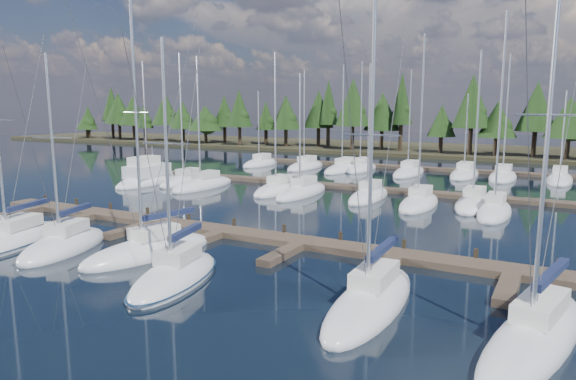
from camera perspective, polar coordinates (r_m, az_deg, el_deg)
The scene contains 13 objects.
ground at distance 45.26m, azimuth 1.89°, elevation -1.64°, with size 260.00×260.00×0.00m, color black.
far_shore at distance 102.03m, azimuth 17.25°, elevation 4.24°, with size 220.00×30.00×0.60m, color #302D1B.
main_dock at distance 34.65m, azimuth -7.57°, elevation -4.79°, with size 44.00×6.13×0.90m.
back_docks at distance 63.12m, azimuth 9.90°, elevation 1.54°, with size 50.00×21.80×0.40m.
front_sailboat_1 at distance 36.58m, azimuth -28.25°, elevation -4.96°, with size 5.47×9.88×14.12m.
front_sailboat_2 at distance 33.91m, azimuth -23.59°, elevation -5.68°, with size 4.83×7.96×12.35m.
front_sailboat_3 at distance 31.04m, azimuth -15.15°, elevation -6.52°, with size 4.56×8.89×15.00m.
front_sailboat_4 at distance 26.27m, azimuth -12.41°, elevation -9.37°, with size 4.49×8.20×12.49m.
front_sailboat_5 at distance 22.91m, azimuth 9.20°, elevation -12.09°, with size 2.80×9.36×13.55m.
front_sailboat_6 at distance 21.44m, azimuth 25.76°, elevation -14.44°, with size 4.40×10.36×15.10m.
back_sailboat_rows at distance 58.38m, azimuth 8.70°, elevation 1.01°, with size 50.25×32.63×16.38m.
motor_yacht_left at distance 59.59m, azimuth -15.34°, elevation 1.23°, with size 4.51×10.44×5.07m.
tree_line at distance 92.31m, azimuth 15.62°, elevation 8.17°, with size 185.92×11.83×13.86m.
Camera 1 is at (19.91, -9.72, 8.61)m, focal length 32.00 mm.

